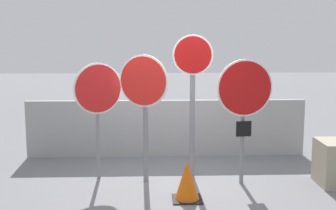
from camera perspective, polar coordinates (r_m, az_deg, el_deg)
ground_plane at (r=7.96m, az=0.21°, el=-9.38°), size 40.00×40.00×0.00m
fence_back at (r=9.41m, az=-0.21°, el=-2.86°), size 5.57×0.12×1.14m
stop_sign_0 at (r=7.87m, az=-8.52°, el=1.26°), size 0.77×0.43×2.00m
stop_sign_1 at (r=7.62m, az=-2.94°, el=1.32°), size 0.79×0.37×2.14m
stop_sign_2 at (r=7.81m, az=3.02°, el=2.81°), size 0.67×0.17×2.46m
stop_sign_3 at (r=7.63m, az=9.30°, el=1.11°), size 0.92×0.18×2.07m
traffic_cone_0 at (r=7.09m, az=2.35°, el=-9.20°), size 0.44×0.44×0.61m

